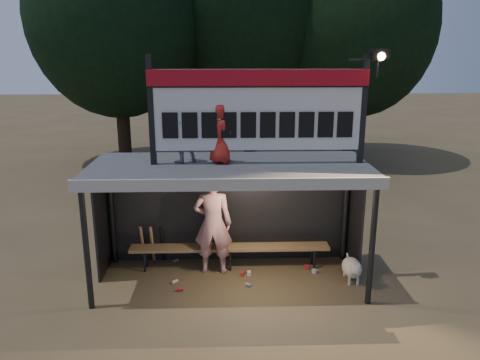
% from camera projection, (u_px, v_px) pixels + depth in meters
% --- Properties ---
extents(ground, '(80.00, 80.00, 0.00)m').
position_uv_depth(ground, '(230.00, 281.00, 9.00)').
color(ground, brown).
rests_on(ground, ground).
extents(player, '(0.78, 0.54, 2.06)m').
position_uv_depth(player, '(213.00, 224.00, 9.09)').
color(player, white).
rests_on(player, ground).
extents(child_a, '(0.66, 0.60, 1.09)m').
position_uv_depth(child_a, '(181.00, 132.00, 8.34)').
color(child_a, gray).
rests_on(child_a, dugout_shelter).
extents(child_b, '(0.62, 0.54, 1.08)m').
position_uv_depth(child_b, '(220.00, 133.00, 8.27)').
color(child_b, '#A9221A').
rests_on(child_b, dugout_shelter).
extents(dugout_shelter, '(5.10, 2.08, 2.32)m').
position_uv_depth(dugout_shelter, '(230.00, 185.00, 8.74)').
color(dugout_shelter, '#434245').
rests_on(dugout_shelter, ground).
extents(scoreboard_assembly, '(4.10, 0.27, 1.99)m').
position_uv_depth(scoreboard_assembly, '(261.00, 107.00, 8.12)').
color(scoreboard_assembly, black).
rests_on(scoreboard_assembly, dugout_shelter).
extents(bench, '(4.00, 0.35, 0.48)m').
position_uv_depth(bench, '(230.00, 248.00, 9.41)').
color(bench, olive).
rests_on(bench, ground).
extents(tree_left, '(6.46, 6.46, 9.27)m').
position_uv_depth(tree_left, '(116.00, 15.00, 17.02)').
color(tree_left, black).
rests_on(tree_left, ground).
extents(tree_mid, '(7.22, 7.22, 10.36)m').
position_uv_depth(tree_mid, '(251.00, 1.00, 18.45)').
color(tree_mid, black).
rests_on(tree_mid, ground).
extents(tree_right, '(6.08, 6.08, 8.72)m').
position_uv_depth(tree_right, '(357.00, 26.00, 17.88)').
color(tree_right, '#302015').
rests_on(tree_right, ground).
extents(dog, '(0.36, 0.81, 0.49)m').
position_uv_depth(dog, '(352.00, 268.00, 8.90)').
color(dog, silver).
rests_on(dog, ground).
extents(bats, '(0.47, 0.32, 0.84)m').
position_uv_depth(bats, '(152.00, 244.00, 9.62)').
color(bats, '#946845').
rests_on(bats, ground).
extents(litter, '(2.93, 1.32, 0.08)m').
position_uv_depth(litter, '(239.00, 275.00, 9.15)').
color(litter, '#B22A1E').
rests_on(litter, ground).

